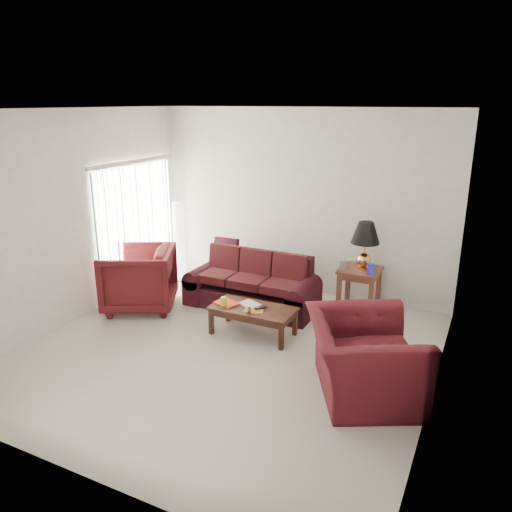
{
  "coord_description": "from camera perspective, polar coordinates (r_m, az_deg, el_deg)",
  "views": [
    {
      "loc": [
        2.88,
        -5.02,
        3.09
      ],
      "look_at": [
        0.0,
        0.85,
        1.05
      ],
      "focal_mm": 35.0,
      "sensor_mm": 36.0,
      "label": 1
    }
  ],
  "objects": [
    {
      "name": "picture_frame",
      "position": [
        7.91,
        10.96,
        -0.39
      ],
      "size": [
        0.18,
        0.19,
        0.05
      ],
      "primitive_type": "cube",
      "rotation": [
        1.36,
        0.0,
        0.55
      ],
      "color": "white",
      "rests_on": "end_table"
    },
    {
      "name": "blinds",
      "position": [
        8.48,
        -13.48,
        3.15
      ],
      "size": [
        0.1,
        2.0,
        2.16
      ],
      "primitive_type": "cube",
      "color": "silver",
      "rests_on": "ground"
    },
    {
      "name": "armchair_right",
      "position": [
        5.63,
        12.17,
        -11.35
      ],
      "size": [
        1.61,
        1.68,
        0.85
      ],
      "primitive_type": "imported",
      "rotation": [
        0.0,
        0.0,
        2.05
      ],
      "color": "#471017",
      "rests_on": "ground"
    },
    {
      "name": "magazine_red",
      "position": [
        6.95,
        -3.38,
        -5.39
      ],
      "size": [
        0.37,
        0.32,
        0.02
      ],
      "primitive_type": "cube",
      "rotation": [
        0.0,
        0.0,
        -0.3
      ],
      "color": "red",
      "rests_on": "coffee_table"
    },
    {
      "name": "magazine_orange",
      "position": [
        6.71,
        -0.24,
        -6.21
      ],
      "size": [
        0.29,
        0.25,
        0.01
      ],
      "primitive_type": "cube",
      "rotation": [
        0.0,
        0.0,
        0.27
      ],
      "color": "orange",
      "rests_on": "coffee_table"
    },
    {
      "name": "blue_canister",
      "position": [
        7.5,
        12.97,
        -1.46
      ],
      "size": [
        0.13,
        0.13,
        0.16
      ],
      "primitive_type": "cylinder",
      "rotation": [
        0.0,
        0.0,
        0.39
      ],
      "color": "#1C1EBB",
      "rests_on": "end_table"
    },
    {
      "name": "coffee_table",
      "position": [
        6.89,
        -0.34,
        -7.44
      ],
      "size": [
        1.25,
        0.84,
        0.4
      ],
      "primitive_type": null,
      "rotation": [
        0.0,
        0.0,
        0.26
      ],
      "color": "black",
      "rests_on": "ground"
    },
    {
      "name": "remote_a",
      "position": [
        6.67,
        -0.77,
        -6.17
      ],
      "size": [
        0.11,
        0.16,
        0.02
      ],
      "primitive_type": "cube",
      "rotation": [
        0.0,
        0.0,
        0.45
      ],
      "color": "black",
      "rests_on": "coffee_table"
    },
    {
      "name": "clock",
      "position": [
        7.64,
        10.03,
        -1.02
      ],
      "size": [
        0.14,
        0.09,
        0.14
      ],
      "primitive_type": "cube",
      "rotation": [
        0.0,
        0.0,
        0.37
      ],
      "color": "silver",
      "rests_on": "end_table"
    },
    {
      "name": "floor_lamp",
      "position": [
        8.88,
        -8.76,
        1.63
      ],
      "size": [
        0.27,
        0.27,
        1.43
      ],
      "primitive_type": null,
      "rotation": [
        0.0,
        0.0,
        0.16
      ],
      "color": "white",
      "rests_on": "ground"
    },
    {
      "name": "armchair_left",
      "position": [
        7.86,
        -13.26,
        -2.53
      ],
      "size": [
        1.41,
        1.4,
        0.96
      ],
      "primitive_type": "imported",
      "rotation": [
        0.0,
        0.0,
        -1.09
      ],
      "color": "#400E10",
      "rests_on": "ground"
    },
    {
      "name": "remote_b",
      "position": [
        6.73,
        0.53,
        -5.94
      ],
      "size": [
        0.14,
        0.16,
        0.02
      ],
      "primitive_type": "cube",
      "rotation": [
        0.0,
        0.0,
        -0.67
      ],
      "color": "black",
      "rests_on": "coffee_table"
    },
    {
      "name": "floor",
      "position": [
        6.55,
        -3.33,
        -10.81
      ],
      "size": [
        5.0,
        5.0,
        0.0
      ],
      "primitive_type": "plane",
      "color": "beige",
      "rests_on": "ground"
    },
    {
      "name": "yellow_glass",
      "position": [
        6.85,
        -3.71,
        -5.22
      ],
      "size": [
        0.09,
        0.09,
        0.13
      ],
      "primitive_type": "cylinder",
      "rotation": [
        0.0,
        0.0,
        0.3
      ],
      "color": "#C8D830",
      "rests_on": "coffee_table"
    },
    {
      "name": "throw_pillow",
      "position": [
        8.44,
        -3.44,
        0.69
      ],
      "size": [
        0.42,
        0.22,
        0.43
      ],
      "primitive_type": "cube",
      "rotation": [
        -0.21,
        0.0,
        0.04
      ],
      "color": "black",
      "rests_on": "sofa"
    },
    {
      "name": "magazine_white",
      "position": [
        6.91,
        -0.73,
        -5.51
      ],
      "size": [
        0.33,
        0.29,
        0.02
      ],
      "primitive_type": "cube",
      "rotation": [
        0.0,
        0.0,
        -0.38
      ],
      "color": "white",
      "rests_on": "coffee_table"
    },
    {
      "name": "sofa",
      "position": [
        7.7,
        -0.53,
        -2.99
      ],
      "size": [
        2.07,
        0.99,
        0.83
      ],
      "primitive_type": null,
      "rotation": [
        0.0,
        0.0,
        0.05
      ],
      "color": "black",
      "rests_on": "ground"
    },
    {
      "name": "end_table",
      "position": [
        7.84,
        11.68,
        -3.69
      ],
      "size": [
        0.62,
        0.62,
        0.65
      ],
      "primitive_type": null,
      "rotation": [
        0.0,
        0.0,
        0.05
      ],
      "color": "#55291D",
      "rests_on": "ground"
    },
    {
      "name": "table_lamp",
      "position": [
        7.65,
        12.33,
        1.18
      ],
      "size": [
        0.53,
        0.53,
        0.73
      ],
      "primitive_type": null,
      "rotation": [
        0.0,
        0.0,
        0.26
      ],
      "color": "#E9A149",
      "rests_on": "end_table"
    }
  ]
}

